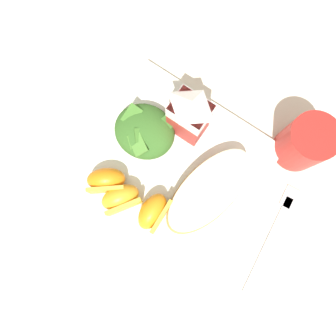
% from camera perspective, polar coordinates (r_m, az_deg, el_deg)
% --- Properties ---
extents(ground, '(3.00, 3.00, 0.00)m').
position_cam_1_polar(ground, '(0.54, 0.00, -0.51)').
color(ground, beige).
extents(white_plate, '(0.28, 0.28, 0.02)m').
position_cam_1_polar(white_plate, '(0.53, 0.00, -0.36)').
color(white_plate, white).
rests_on(white_plate, ground).
extents(cheesy_pizza_bread, '(0.11, 0.18, 0.04)m').
position_cam_1_polar(cheesy_pizza_bread, '(0.50, 7.25, -3.99)').
color(cheesy_pizza_bread, '#B77F42').
rests_on(cheesy_pizza_bread, white_plate).
extents(green_salad_pile, '(0.10, 0.10, 0.04)m').
position_cam_1_polar(green_salad_pile, '(0.52, -4.19, 6.51)').
color(green_salad_pile, '#336023').
rests_on(green_salad_pile, white_plate).
extents(milk_carton, '(0.06, 0.04, 0.11)m').
position_cam_1_polar(milk_carton, '(0.49, 3.88, 9.43)').
color(milk_carton, '#B7332D').
rests_on(milk_carton, white_plate).
extents(orange_wedge_front, '(0.07, 0.07, 0.04)m').
position_cam_1_polar(orange_wedge_front, '(0.51, -10.91, -2.20)').
color(orange_wedge_front, orange).
rests_on(orange_wedge_front, white_plate).
extents(orange_wedge_middle, '(0.06, 0.07, 0.04)m').
position_cam_1_polar(orange_wedge_middle, '(0.50, -8.38, -5.37)').
color(orange_wedge_middle, orange).
rests_on(orange_wedge_middle, white_plate).
extents(orange_wedge_rear, '(0.04, 0.06, 0.04)m').
position_cam_1_polar(orange_wedge_rear, '(0.50, -2.58, -7.80)').
color(orange_wedge_rear, orange).
rests_on(orange_wedge_rear, white_plate).
extents(metal_fork, '(0.04, 0.19, 0.01)m').
position_cam_1_polar(metal_fork, '(0.56, 18.49, -10.44)').
color(metal_fork, silver).
rests_on(metal_fork, ground).
extents(drinking_red_cup, '(0.08, 0.08, 0.09)m').
position_cam_1_polar(drinking_red_cup, '(0.55, 23.10, 4.11)').
color(drinking_red_cup, red).
rests_on(drinking_red_cup, ground).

